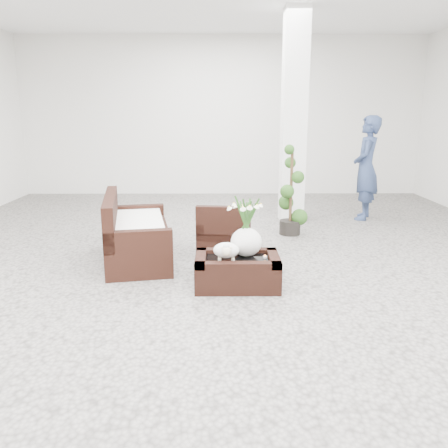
{
  "coord_description": "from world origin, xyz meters",
  "views": [
    {
      "loc": [
        -0.04,
        -5.15,
        1.84
      ],
      "look_at": [
        0.0,
        -0.1,
        0.62
      ],
      "focal_mm": 37.03,
      "sensor_mm": 36.0,
      "label": 1
    }
  ],
  "objects_px": {
    "armchair": "(225,229)",
    "topiary": "(291,191)",
    "coffee_table": "(237,272)",
    "loveseat": "(137,228)"
  },
  "relations": [
    {
      "from": "armchair",
      "to": "topiary",
      "type": "distance_m",
      "value": 1.51
    },
    {
      "from": "coffee_table",
      "to": "topiary",
      "type": "bearing_deg",
      "value": 67.87
    },
    {
      "from": "topiary",
      "to": "coffee_table",
      "type": "bearing_deg",
      "value": -112.13
    },
    {
      "from": "coffee_table",
      "to": "armchair",
      "type": "relative_size",
      "value": 1.27
    },
    {
      "from": "loveseat",
      "to": "topiary",
      "type": "distance_m",
      "value": 2.5
    },
    {
      "from": "coffee_table",
      "to": "loveseat",
      "type": "relative_size",
      "value": 0.57
    },
    {
      "from": "armchair",
      "to": "loveseat",
      "type": "height_order",
      "value": "loveseat"
    },
    {
      "from": "coffee_table",
      "to": "loveseat",
      "type": "bearing_deg",
      "value": 142.78
    },
    {
      "from": "topiary",
      "to": "armchair",
      "type": "bearing_deg",
      "value": -133.87
    },
    {
      "from": "armchair",
      "to": "topiary",
      "type": "xyz_separation_m",
      "value": [
        1.02,
        1.07,
        0.32
      ]
    }
  ]
}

